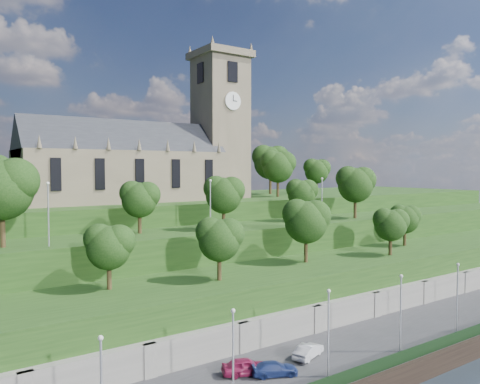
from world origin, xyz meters
TOP-DOWN VIEW (x-y plane):
  - promenade at (0.00, 6.00)m, footprint 160.00×12.00m
  - fence at (0.00, 0.60)m, footprint 160.00×0.10m
  - retaining_wall at (0.00, 11.97)m, footprint 160.00×2.10m
  - embankment_lower at (0.00, 18.00)m, footprint 160.00×12.00m
  - embankment_upper at (0.00, 29.00)m, footprint 160.00×10.00m
  - hilltop at (0.00, 50.00)m, footprint 160.00×32.00m
  - church at (0.79, 45.98)m, footprint 38.60×12.35m
  - trees_lower at (4.65, 18.20)m, footprint 69.41×8.50m
  - trees_upper at (0.78, 27.94)m, footprint 59.51×8.18m
  - trees_hilltop at (-3.32, 45.44)m, footprint 75.64×15.81m
  - lamp_posts_promenade at (-2.00, 2.50)m, footprint 60.36×0.36m
  - lamp_posts_upper at (-0.00, 26.00)m, footprint 40.36×0.36m
  - car_left at (-7.72, 6.94)m, footprint 4.64×3.16m
  - car_middle at (-0.56, 6.59)m, footprint 4.30×2.76m
  - car_right at (-5.71, 5.36)m, footprint 4.53×3.24m

SIDE VIEW (x-z plane):
  - promenade at x=0.00m, z-range 0.00..2.00m
  - retaining_wall at x=0.00m, z-range 0.00..5.00m
  - fence at x=0.00m, z-range 2.00..3.20m
  - car_right at x=-5.71m, z-range 2.00..3.22m
  - car_middle at x=-0.56m, z-range 2.00..3.34m
  - car_left at x=-7.72m, z-range 2.00..3.47m
  - embankment_lower at x=0.00m, z-range 0.00..8.00m
  - embankment_upper at x=0.00m, z-range 0.00..12.00m
  - lamp_posts_promenade at x=-2.00m, z-range 2.61..10.41m
  - hilltop at x=0.00m, z-range 0.00..15.00m
  - trees_lower at x=4.65m, z-range 8.67..17.01m
  - lamp_posts_upper at x=0.00m, z-range 12.59..19.49m
  - trees_upper at x=0.78m, z-range 12.87..22.45m
  - trees_hilltop at x=-3.32m, z-range 16.11..26.97m
  - church at x=0.79m, z-range 8.72..36.32m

